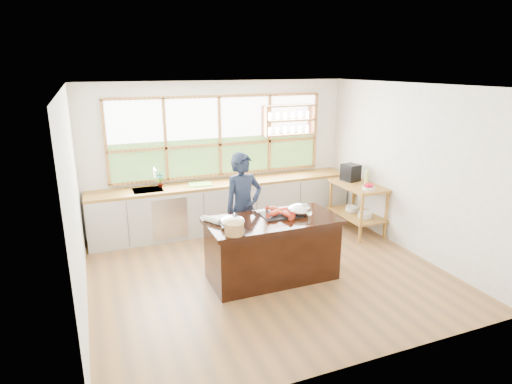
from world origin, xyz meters
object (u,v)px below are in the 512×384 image
cook (243,208)px  wicker_basket (234,229)px  espresso_machine (351,172)px  island (272,249)px

cook → wicker_basket: cook is taller
cook → espresso_machine: bearing=6.4°
cook → wicker_basket: size_ratio=7.05×
espresso_machine → wicker_basket: bearing=-160.4°
wicker_basket → espresso_machine: bearing=30.8°
island → cook: bearing=103.5°
island → espresso_machine: size_ratio=5.99×
island → cook: cook is taller
wicker_basket → cook: bearing=64.2°
island → cook: (-0.17, 0.71, 0.41)m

